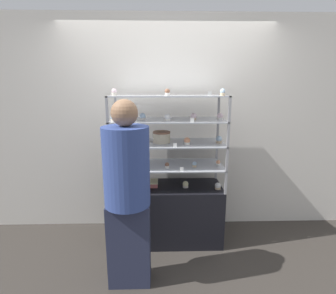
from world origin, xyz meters
TOP-DOWN VIEW (x-y plane):
  - ground_plane at (0.00, 0.00)m, footprint 20.00×20.00m
  - back_wall at (0.00, 0.40)m, footprint 8.00×0.05m
  - display_base at (0.00, 0.00)m, footprint 1.22×0.52m
  - display_riser_lower at (0.00, 0.00)m, footprint 1.22×0.52m
  - display_riser_middle at (0.00, 0.00)m, footprint 1.22×0.52m
  - display_riser_upper at (0.00, 0.00)m, footprint 1.22×0.52m
  - display_riser_top at (0.00, 0.00)m, footprint 1.22×0.52m
  - layer_cake_centerpiece at (-0.07, 0.00)m, footprint 0.19×0.19m
  - sheet_cake_frosted at (-0.23, 0.02)m, footprint 0.23×0.17m
  - cupcake_0 at (-0.54, -0.04)m, footprint 0.07×0.07m
  - cupcake_1 at (0.20, -0.04)m, footprint 0.07×0.07m
  - cupcake_2 at (0.55, -0.10)m, footprint 0.07×0.07m
  - price_tag_0 at (-0.39, -0.24)m, footprint 0.04×0.00m
  - cupcake_3 at (-0.55, -0.06)m, footprint 0.05×0.05m
  - cupcake_4 at (-0.27, -0.09)m, footprint 0.05×0.05m
  - cupcake_5 at (-0.01, -0.12)m, footprint 0.05×0.05m
  - cupcake_6 at (0.28, -0.10)m, footprint 0.05×0.05m
  - cupcake_7 at (0.55, -0.04)m, footprint 0.05×0.05m
  - price_tag_1 at (0.13, -0.24)m, footprint 0.04×0.00m
  - cupcake_8 at (-0.54, -0.10)m, footprint 0.07×0.07m
  - cupcake_9 at (0.20, -0.12)m, footprint 0.07×0.07m
  - cupcake_10 at (0.55, -0.04)m, footprint 0.07×0.07m
  - price_tag_2 at (0.06, -0.24)m, footprint 0.04×0.00m
  - cupcake_11 at (-0.56, -0.13)m, footprint 0.06×0.06m
  - cupcake_12 at (-0.27, -0.04)m, footprint 0.06×0.06m
  - cupcake_13 at (-0.01, -0.12)m, footprint 0.06×0.06m
  - cupcake_14 at (0.27, -0.06)m, footprint 0.06×0.06m
  - cupcake_15 at (0.55, -0.04)m, footprint 0.06×0.06m
  - price_tag_3 at (0.23, -0.24)m, footprint 0.04×0.00m
  - cupcake_16 at (-0.56, -0.04)m, footprint 0.05×0.05m
  - cupcake_17 at (-0.01, -0.14)m, footprint 0.05×0.05m
  - cupcake_18 at (0.55, -0.14)m, footprint 0.05×0.05m
  - price_tag_4 at (0.40, -0.24)m, footprint 0.04×0.00m
  - customer_figure at (-0.37, -0.70)m, footprint 0.39×0.39m

SIDE VIEW (x-z plane):
  - ground_plane at x=0.00m, z-range 0.00..0.00m
  - display_base at x=0.00m, z-range 0.00..0.67m
  - price_tag_0 at x=-0.39m, z-range 0.67..0.71m
  - sheet_cake_frosted at x=-0.23m, z-range 0.67..0.72m
  - cupcake_0 at x=-0.54m, z-range 0.66..0.74m
  - cupcake_1 at x=0.20m, z-range 0.66..0.74m
  - cupcake_2 at x=0.55m, z-range 0.66..0.74m
  - customer_figure at x=-0.37m, z-range 0.06..1.74m
  - display_riser_lower at x=0.00m, z-range 0.78..1.03m
  - price_tag_1 at x=0.13m, z-range 0.92..0.97m
  - cupcake_3 at x=-0.55m, z-range 0.92..0.98m
  - cupcake_4 at x=-0.27m, z-range 0.92..0.98m
  - cupcake_5 at x=-0.01m, z-range 0.92..0.98m
  - cupcake_6 at x=0.28m, z-range 0.92..0.98m
  - cupcake_7 at x=0.55m, z-range 0.92..0.98m
  - display_riser_middle at x=0.00m, z-range 1.03..1.29m
  - price_tag_2 at x=0.06m, z-range 1.18..1.22m
  - cupcake_8 at x=-0.54m, z-range 1.17..1.25m
  - cupcake_9 at x=0.20m, z-range 1.17..1.25m
  - cupcake_10 at x=0.55m, z-range 1.17..1.25m
  - layer_cake_centerpiece at x=-0.07m, z-range 1.18..1.30m
  - back_wall at x=0.00m, z-range 0.00..2.60m
  - display_riser_upper at x=0.00m, z-range 1.29..1.54m
  - price_tag_3 at x=0.23m, z-range 1.43..1.47m
  - cupcake_11 at x=-0.56m, z-range 1.43..1.50m
  - cupcake_12 at x=-0.27m, z-range 1.43..1.50m
  - cupcake_13 at x=-0.01m, z-range 1.43..1.50m
  - cupcake_14 at x=0.27m, z-range 1.43..1.50m
  - cupcake_15 at x=0.55m, z-range 1.43..1.50m
  - display_riser_top at x=0.00m, z-range 1.54..1.80m
  - price_tag_4 at x=0.40m, z-range 1.68..1.73m
  - cupcake_16 at x=-0.56m, z-range 1.68..1.75m
  - cupcake_17 at x=-0.01m, z-range 1.68..1.75m
  - cupcake_18 at x=0.55m, z-range 1.68..1.75m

